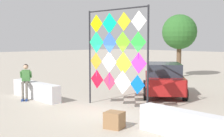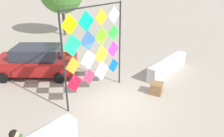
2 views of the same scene
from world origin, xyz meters
name	(u,v)px [view 1 (image 1 of 2)]	position (x,y,z in m)	size (l,w,h in m)	color
ground	(101,113)	(0.00, 0.00, 0.00)	(120.00, 120.00, 0.00)	#ADA393
plaza_ledge_left	(36,90)	(-4.18, -0.33, 0.39)	(3.49, 0.47, 0.77)	silver
plaza_ledge_right	(195,127)	(4.18, -0.33, 0.39)	(3.49, 0.47, 0.77)	silver
kite_display_rack	(116,51)	(-0.11, 0.89, 2.28)	(3.28, 0.08, 3.94)	#232328
seated_vendor	(26,79)	(-4.30, -0.77, 0.96)	(0.77, 0.73, 1.62)	#666056
parked_car	(164,79)	(-0.67, 4.73, 0.81)	(4.01, 4.26, 1.59)	maroon
cardboard_box_large	(114,120)	(1.81, -1.04, 0.26)	(0.54, 0.49, 0.52)	olive
tree_far_right	(179,33)	(-4.57, 11.66, 3.23)	(2.55, 2.55, 4.59)	brown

